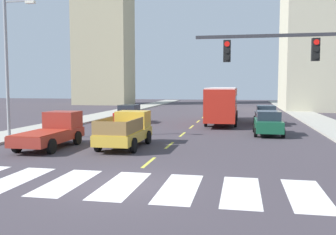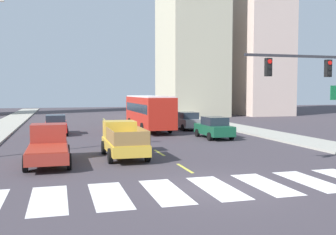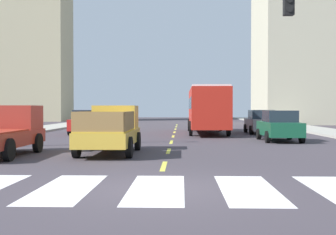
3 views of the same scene
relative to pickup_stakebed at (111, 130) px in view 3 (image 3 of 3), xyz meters
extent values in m
plane|color=#3D373E|center=(2.35, -8.21, -0.94)|extent=(160.00, 160.00, 0.00)
cube|color=silver|center=(0.27, -8.21, -0.93)|extent=(1.26, 3.86, 0.01)
cube|color=silver|center=(2.35, -8.21, -0.93)|extent=(1.26, 3.86, 0.01)
cube|color=silver|center=(4.43, -8.21, -0.93)|extent=(1.26, 3.86, 0.01)
cube|color=gold|center=(2.35, -4.21, -0.93)|extent=(0.16, 2.40, 0.01)
cube|color=gold|center=(2.35, 0.79, -0.93)|extent=(0.16, 2.40, 0.01)
cube|color=gold|center=(2.35, 5.79, -0.93)|extent=(0.16, 2.40, 0.01)
cube|color=gold|center=(2.35, 10.79, -0.93)|extent=(0.16, 2.40, 0.01)
cube|color=gold|center=(2.35, 15.79, -0.93)|extent=(0.16, 2.40, 0.01)
cube|color=gold|center=(2.35, 20.79, -0.93)|extent=(0.16, 2.40, 0.01)
cube|color=gold|center=(2.35, 25.79, -0.93)|extent=(0.16, 2.40, 0.01)
cube|color=gold|center=(2.35, 30.79, -0.93)|extent=(0.16, 2.40, 0.01)
cube|color=gold|center=(0.00, -0.44, -0.26)|extent=(1.96, 5.20, 0.56)
cube|color=gold|center=(0.00, 1.26, 0.52)|extent=(1.84, 1.60, 1.00)
cube|color=#19232D|center=(0.00, 1.70, 0.70)|extent=(1.72, 0.08, 0.56)
cube|color=gold|center=(0.00, -1.39, 0.05)|extent=(1.84, 3.30, 0.06)
cylinder|color=black|center=(-0.98, 1.12, -0.54)|extent=(0.22, 0.80, 0.80)
cylinder|color=black|center=(0.98, 1.12, -0.54)|extent=(0.22, 0.80, 0.80)
cylinder|color=black|center=(-0.98, -2.00, -0.54)|extent=(0.22, 0.80, 0.80)
cylinder|color=black|center=(0.98, -2.00, -0.54)|extent=(0.22, 0.80, 0.80)
cube|color=olive|center=(-0.90, -1.39, 0.43)|extent=(0.06, 3.17, 0.70)
cube|color=olive|center=(0.90, -1.39, 0.43)|extent=(0.06, 3.17, 0.70)
cube|color=olive|center=(0.00, -2.97, 0.43)|extent=(1.80, 0.06, 0.70)
cube|color=maroon|center=(-4.06, 0.16, 0.52)|extent=(1.84, 1.60, 1.00)
cube|color=#19232D|center=(-4.06, 0.60, 0.70)|extent=(1.72, 0.08, 0.56)
cylinder|color=black|center=(-3.08, 0.02, -0.54)|extent=(0.22, 0.80, 0.80)
cylinder|color=black|center=(-3.08, -3.10, -0.54)|extent=(0.22, 0.80, 0.80)
cube|color=#B42217|center=(4.76, 14.23, 0.91)|extent=(2.50, 10.80, 2.70)
cube|color=#19232D|center=(4.76, 14.23, 1.26)|extent=(2.52, 9.94, 0.80)
cube|color=silver|center=(4.76, 14.23, 2.32)|extent=(2.40, 10.37, 0.12)
cylinder|color=black|center=(3.51, 17.58, -0.44)|extent=(0.22, 1.00, 1.00)
cylinder|color=black|center=(6.01, 17.58, -0.44)|extent=(0.22, 1.00, 1.00)
cylinder|color=black|center=(3.51, 11.26, -0.44)|extent=(0.22, 1.00, 1.00)
cylinder|color=black|center=(6.01, 11.26, -0.44)|extent=(0.22, 1.00, 1.00)
cube|color=red|center=(-3.78, 12.96, -0.24)|extent=(1.80, 4.40, 0.76)
cube|color=#1E2833|center=(-3.78, 12.81, 0.46)|extent=(1.58, 2.11, 0.64)
cylinder|color=black|center=(-4.68, 14.32, -0.62)|extent=(0.22, 0.64, 0.64)
cylinder|color=black|center=(-2.88, 14.32, -0.62)|extent=(0.22, 0.64, 0.64)
cylinder|color=black|center=(-4.68, 11.59, -0.62)|extent=(0.22, 0.64, 0.64)
cylinder|color=black|center=(-2.88, 11.59, -0.62)|extent=(0.22, 0.64, 0.64)
cube|color=gray|center=(8.65, 14.23, -0.24)|extent=(1.80, 4.40, 0.76)
cube|color=#1E2833|center=(8.65, 14.08, 0.46)|extent=(1.58, 2.11, 0.64)
cylinder|color=black|center=(7.75, 15.60, -0.62)|extent=(0.22, 0.64, 0.64)
cylinder|color=black|center=(9.55, 15.60, -0.62)|extent=(0.22, 0.64, 0.64)
cylinder|color=black|center=(7.75, 12.87, -0.62)|extent=(0.22, 0.64, 0.64)
cylinder|color=black|center=(9.55, 12.87, -0.62)|extent=(0.22, 0.64, 0.64)
cube|color=#154F34|center=(8.37, 6.74, -0.24)|extent=(1.80, 4.40, 0.76)
cube|color=#1E2833|center=(8.37, 6.59, 0.46)|extent=(1.58, 2.11, 0.64)
cylinder|color=black|center=(7.47, 8.10, -0.62)|extent=(0.22, 0.64, 0.64)
cylinder|color=black|center=(9.27, 8.10, -0.62)|extent=(0.22, 0.64, 0.64)
cylinder|color=black|center=(7.47, 5.37, -0.62)|extent=(0.22, 0.64, 0.64)
cylinder|color=black|center=(9.27, 5.37, -0.62)|extent=(0.22, 0.64, 0.64)
cube|color=black|center=(5.89, -5.78, 3.91)|extent=(0.28, 0.24, 0.84)
cylinder|color=black|center=(5.89, -5.91, 3.65)|extent=(0.20, 0.04, 0.20)
cube|color=tan|center=(-18.49, 45.37, 15.63)|extent=(9.84, 7.12, 33.14)
camera|label=1|loc=(6.47, -20.68, 2.59)|focal=40.13mm
camera|label=2|loc=(-3.50, -22.04, 2.78)|focal=41.72mm
camera|label=3|loc=(2.93, -18.33, 0.91)|focal=47.63mm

